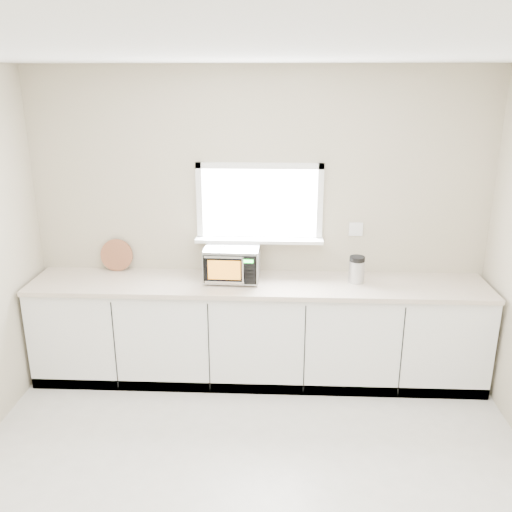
{
  "coord_description": "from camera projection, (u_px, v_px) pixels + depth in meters",
  "views": [
    {
      "loc": [
        0.18,
        -2.64,
        2.59
      ],
      "look_at": [
        -0.01,
        1.55,
        1.2
      ],
      "focal_mm": 38.0,
      "sensor_mm": 36.0,
      "label": 1
    }
  ],
  "objects": [
    {
      "name": "microwave",
      "position": [
        232.0,
        263.0,
        4.65
      ],
      "size": [
        0.47,
        0.4,
        0.3
      ],
      "rotation": [
        0.0,
        0.0,
        -0.03
      ],
      "color": "black",
      "rests_on": "countertop"
    },
    {
      "name": "back_wall",
      "position": [
        260.0,
        223.0,
        4.79
      ],
      "size": [
        4.0,
        0.17,
        2.7
      ],
      "color": "#BFB298",
      "rests_on": "ground"
    },
    {
      "name": "cabinets",
      "position": [
        258.0,
        332.0,
        4.8
      ],
      "size": [
        3.92,
        0.6,
        0.88
      ],
      "primitive_type": "cube",
      "color": "white",
      "rests_on": "ground"
    },
    {
      "name": "coffee_grinder",
      "position": [
        357.0,
        269.0,
        4.61
      ],
      "size": [
        0.15,
        0.15,
        0.23
      ],
      "rotation": [
        0.0,
        0.0,
        -0.11
      ],
      "color": "#BABCC2",
      "rests_on": "countertop"
    },
    {
      "name": "cutting_board",
      "position": [
        117.0,
        255.0,
        4.89
      ],
      "size": [
        0.29,
        0.07,
        0.29
      ],
      "primitive_type": "cylinder",
      "rotation": [
        1.4,
        0.0,
        0.0
      ],
      "color": "brown",
      "rests_on": "countertop"
    },
    {
      "name": "countertop",
      "position": [
        258.0,
        284.0,
        4.64
      ],
      "size": [
        3.92,
        0.64,
        0.04
      ],
      "primitive_type": "cube",
      "color": "beige",
      "rests_on": "cabinets"
    },
    {
      "name": "knife_block",
      "position": [
        225.0,
        264.0,
        4.7
      ],
      "size": [
        0.16,
        0.23,
        0.3
      ],
      "rotation": [
        0.0,
        0.0,
        -0.34
      ],
      "color": "#3F2916",
      "rests_on": "countertop"
    }
  ]
}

